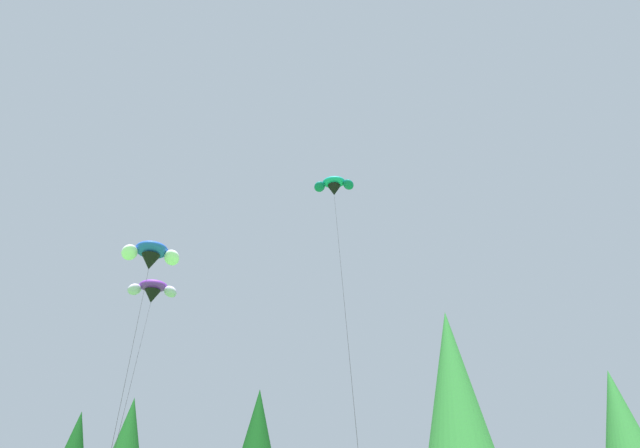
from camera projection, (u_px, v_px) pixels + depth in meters
treeline_tree_c at (257, 447)px, 37.09m from camera, size 3.90×3.90×10.47m
treeline_tree_d at (455, 394)px, 32.48m from camera, size 4.70×4.70×14.10m
treeline_tree_e at (625, 437)px, 29.15m from camera, size 3.74×3.74×9.74m
parafoil_kite_high_purple at (152, 291)px, 37.78m from camera, size 14.46×17.93×15.62m
parafoil_kite_mid_teal at (334, 186)px, 38.19m from camera, size 7.83×17.88×22.19m
parafoil_kite_far_blue_white at (151, 255)px, 27.33m from camera, size 7.52×9.01×13.17m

